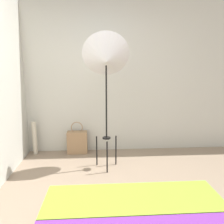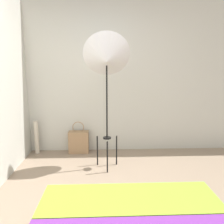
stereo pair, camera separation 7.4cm
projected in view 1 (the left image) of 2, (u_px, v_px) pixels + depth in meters
name	position (u px, v px, depth m)	size (l,w,h in m)	color
wall_back	(98.00, 78.00, 3.75)	(8.00, 0.05, 2.60)	beige
photo_umbrella	(106.00, 59.00, 2.97)	(0.67, 0.52, 1.94)	black
tote_bag	(78.00, 142.00, 3.80)	(0.34, 0.17, 0.56)	#9E7A56
paper_roll	(35.00, 138.00, 3.74)	(0.07, 0.07, 0.57)	beige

